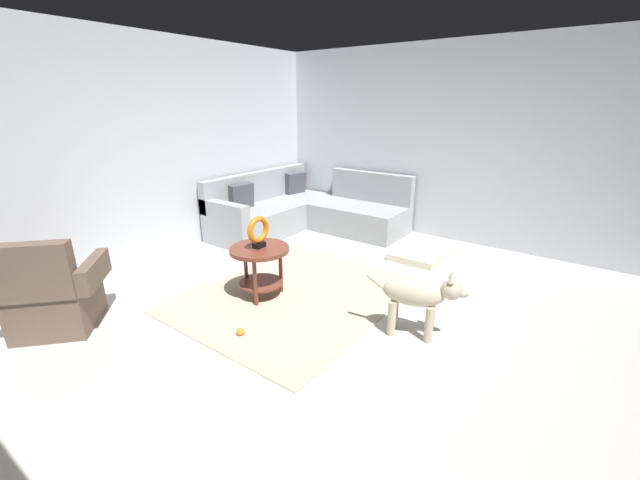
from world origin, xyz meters
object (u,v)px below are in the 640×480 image
Objects in this scene: armchair at (52,296)px; dog_bed_mat at (421,253)px; sectional_couch at (305,212)px; side_table at (260,259)px; dog_toy_ball at (240,332)px; torus_sculpture at (258,231)px; dog at (418,296)px.

armchair reaches higher than dog_bed_mat.
sectional_couch reaches higher than side_table.
dog_bed_mat is at bearing -10.93° from dog_toy_ball.
sectional_couch is at bearing 89.84° from dog_bed_mat.
dog_bed_mat is 11.23× the size of dog_toy_ball.
dog_bed_mat is at bearing -23.62° from torus_sculpture.
side_table is 8.43× the size of dog_toy_ball.
dog reaches higher than dog_bed_mat.
dog_bed_mat is at bearing -175.60° from dog.
torus_sculpture is at bearing 8.99° from armchair.
armchair is 1.20× the size of dog.
dog is at bearing -80.73° from torus_sculpture.
dog_bed_mat is (3.58, -1.91, -0.28)m from armchair.
dog reaches higher than side_table.
armchair is (-3.58, -0.03, 0.03)m from sectional_couch.
side_table is at bearing -97.57° from dog.
armchair is at bearing 122.35° from dog_toy_ball.
dog_toy_ball is (-2.70, 0.52, -0.01)m from dog_bed_mat.
armchair is at bearing -179.45° from sectional_couch.
dog is at bearing -53.23° from dog_toy_ball.
armchair is 3.05× the size of torus_sculpture.
dog is 1.56m from dog_toy_ball.
armchair reaches higher than dog_toy_ball.
dog_toy_ball is at bearing 169.07° from dog_bed_mat.
sectional_couch is 2.31m from side_table.
torus_sculpture is at bearing 156.38° from dog_bed_mat.
side_table is 0.84m from dog_toy_ball.
dog reaches higher than dog_toy_ball.
sectional_couch is 2.81× the size of dog_bed_mat.
sectional_couch is at bearing 26.99° from torus_sculpture.
dog is at bearing -158.76° from dog_bed_mat.
side_table is at bearing 90.00° from torus_sculpture.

